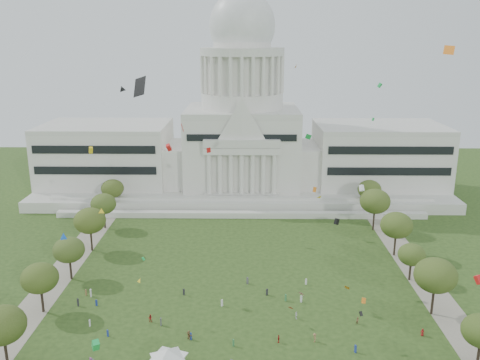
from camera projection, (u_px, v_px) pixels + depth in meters
ground at (237, 359)px, 99.89m from camera, size 400.00×400.00×0.00m
capitol at (242, 138)px, 203.27m from camera, size 160.00×64.50×91.30m
path_left at (51, 286)px, 129.34m from camera, size 8.00×160.00×0.04m
path_right at (429, 288)px, 128.21m from camera, size 8.00×160.00×0.04m
row_tree_l_1 at (2, 325)px, 95.15m from camera, size 8.86×8.86×12.59m
row_tree_l_2 at (40, 278)px, 114.79m from camera, size 8.42×8.42×11.97m
row_tree_r_2 at (436, 275)px, 113.56m from camera, size 9.55×9.55×13.58m
row_tree_l_3 at (69, 250)px, 130.86m from camera, size 8.12×8.12×11.55m
row_tree_r_3 at (412, 255)px, 130.67m from camera, size 7.01×7.01×9.98m
row_tree_l_4 at (90, 221)px, 148.36m from camera, size 9.29×9.29×13.21m
row_tree_r_4 at (397, 225)px, 145.05m from camera, size 9.19×9.19×13.06m
row_tree_l_5 at (103, 204)px, 166.54m from camera, size 8.33×8.33×11.85m
row_tree_r_5 at (375, 201)px, 164.30m from camera, size 9.82×9.82×13.96m
row_tree_l_6 at (112, 189)px, 184.05m from camera, size 8.19×8.19×11.64m
row_tree_r_6 at (369, 190)px, 181.93m from camera, size 8.42×8.42×11.97m
event_tent at (168, 353)px, 95.77m from camera, size 10.37×10.37×4.50m
person_0 at (422, 332)px, 107.39m from camera, size 0.97×0.89×1.66m
person_2 at (358, 320)px, 111.89m from camera, size 0.95×0.85×1.66m
person_3 at (315, 338)px, 105.20m from camera, size 0.83×1.35×1.96m
person_4 at (279, 339)px, 105.00m from camera, size 0.81×1.16×1.79m
person_5 at (189, 335)px, 106.16m from camera, size 1.80×1.80×1.97m
person_8 at (150, 318)px, 112.73m from camera, size 0.94×0.66×1.79m
person_10 at (296, 315)px, 113.83m from camera, size 0.83×1.14×1.75m
distant_crowd at (182, 317)px, 113.21m from camera, size 64.26×36.49×1.93m
kite_swarm at (241, 211)px, 102.70m from camera, size 82.57×103.05×56.44m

